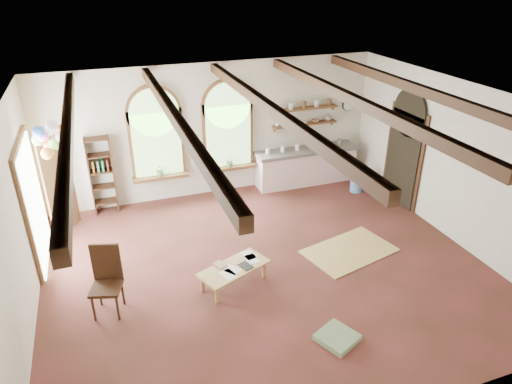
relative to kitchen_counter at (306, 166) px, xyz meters
name	(u,v)px	position (x,y,z in m)	size (l,w,h in m)	color
floor	(266,267)	(-2.30, -3.20, -0.48)	(8.00, 8.00, 0.00)	maroon
ceiling_beams	(268,107)	(-2.30, -3.20, 2.62)	(6.20, 6.80, 0.18)	#3B1F12
window_left	(156,137)	(-3.70, 0.23, 1.16)	(1.30, 0.28, 2.20)	brown
window_right	(228,129)	(-2.00, 0.23, 1.16)	(1.30, 0.28, 2.20)	brown
left_doorway	(34,204)	(-6.25, -1.40, 0.67)	(0.10, 1.90, 2.50)	brown
right_doorway	(403,159)	(1.65, -1.70, 0.62)	(0.10, 1.30, 2.40)	black
kitchen_counter	(306,166)	(0.00, 0.00, 0.00)	(2.68, 0.62, 0.94)	beige
wall_shelf_lower	(305,124)	(0.00, 0.18, 1.07)	(1.70, 0.24, 0.04)	brown
wall_shelf_upper	(306,108)	(0.00, 0.18, 1.47)	(1.70, 0.24, 0.04)	brown
wall_clock	(348,105)	(1.25, 0.25, 1.42)	(0.32, 0.32, 0.04)	black
bookshelf	(102,176)	(-5.00, 0.12, 0.42)	(0.53, 0.32, 1.80)	#3B1F12
coffee_table	(234,269)	(-3.02, -3.47, -0.16)	(1.38, 1.01, 0.36)	#AE7F4F
side_chair	(108,294)	(-5.15, -3.48, -0.13)	(0.58, 0.58, 1.18)	#3B1F12
floor_mat	(349,251)	(-0.54, -3.24, -0.47)	(1.76, 1.09, 0.02)	tan
floor_cushion	(337,337)	(-1.95, -5.31, -0.43)	(0.54, 0.54, 0.09)	#68865C
water_jug_a	(333,169)	(0.80, 0.00, -0.20)	(0.33, 0.33, 0.64)	#5A82C2
water_jug_b	(357,181)	(1.00, -0.90, -0.21)	(0.32, 0.32, 0.61)	#5A82C2
balloon_cluster	(53,139)	(-5.71, -1.30, 1.86)	(0.70, 0.74, 1.14)	silver
table_book	(217,267)	(-3.30, -3.37, -0.11)	(0.17, 0.25, 0.02)	olive
tablet	(246,266)	(-2.81, -3.51, -0.11)	(0.18, 0.26, 0.01)	black
potted_plant_left	(160,170)	(-3.70, 0.12, 0.37)	(0.27, 0.23, 0.30)	#598C4C
potted_plant_right	(230,161)	(-2.00, 0.12, 0.37)	(0.27, 0.23, 0.30)	#598C4C
shelf_cup_a	(277,124)	(-0.75, 0.18, 1.14)	(0.12, 0.10, 0.10)	white
shelf_cup_b	(290,123)	(-0.40, 0.18, 1.14)	(0.10, 0.10, 0.09)	beige
shelf_bowl_a	(303,122)	(-0.05, 0.18, 1.12)	(0.22, 0.22, 0.05)	beige
shelf_bowl_b	(316,121)	(0.30, 0.18, 1.12)	(0.20, 0.20, 0.06)	#8C664C
shelf_vase	(328,117)	(0.65, 0.18, 1.19)	(0.18, 0.18, 0.19)	slate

